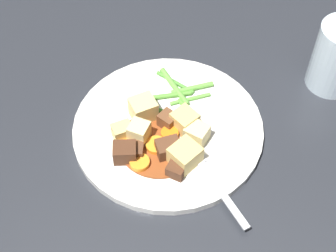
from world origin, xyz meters
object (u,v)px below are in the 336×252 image
Objects in this scene: dinner_plate at (168,128)px; potato_chunk_2 at (122,132)px; meat_chunk_2 at (125,153)px; meat_chunk_3 at (136,150)px; potato_chunk_0 at (185,155)px; carrot_slice_2 at (170,135)px; fork at (209,175)px; potato_chunk_1 at (139,132)px; meat_chunk_4 at (168,149)px; potato_chunk_4 at (197,134)px; carrot_slice_1 at (156,146)px; potato_chunk_3 at (143,109)px; carrot_slice_0 at (125,146)px; potato_chunk_5 at (185,120)px; meat_chunk_1 at (177,169)px; carrot_slice_3 at (140,163)px; meat_chunk_0 at (165,122)px.

dinner_plate is 10.13× the size of potato_chunk_2.
meat_chunk_3 is at bearing 120.65° from meat_chunk_2.
dinner_plate is 0.07m from potato_chunk_0.
fork is (0.06, 0.06, -0.00)m from carrot_slice_2.
potato_chunk_1 is 0.05m from meat_chunk_4.
potato_chunk_4 is (-0.01, 0.11, 0.00)m from potato_chunk_2.
potato_chunk_3 is at bearing -153.05° from carrot_slice_1.
potato_chunk_2 is 0.77× the size of potato_chunk_3.
carrot_slice_0 is at bearing -166.13° from meat_chunk_2.
meat_chunk_4 is (0.02, 0.07, -0.00)m from potato_chunk_2.
carrot_slice_1 is 0.89× the size of meat_chunk_4.
potato_chunk_1 reaches higher than potato_chunk_5.
meat_chunk_1 is (0.08, -0.00, -0.01)m from potato_chunk_5.
potato_chunk_4 is at bearing 105.98° from carrot_slice_0.
carrot_slice_3 is 0.05m from meat_chunk_1.
fork is (0.00, 0.10, -0.00)m from carrot_slice_3.
carrot_slice_2 is at bearing 146.72° from carrot_slice_3.
potato_chunk_3 reaches higher than meat_chunk_4.
potato_chunk_0 is at bearing 102.93° from carrot_slice_3.
meat_chunk_0 is at bearing -80.82° from potato_chunk_5.
meat_chunk_4 is (-0.03, 0.04, 0.01)m from carrot_slice_3.
potato_chunk_4 reaches higher than potato_chunk_2.
meat_chunk_0 is at bearing -136.33° from fork.
potato_chunk_4 is at bearing 115.49° from meat_chunk_2.
meat_chunk_2 is at bearing -111.96° from carrot_slice_3.
dinner_plate is 0.08m from carrot_slice_3.
meat_chunk_2 reaches higher than carrot_slice_3.
potato_chunk_5 is 0.03m from meat_chunk_0.
carrot_slice_1 is 1.06× the size of carrot_slice_3.
fork is (0.09, 0.11, -0.02)m from potato_chunk_3.
potato_chunk_3 is 0.08m from meat_chunk_4.
meat_chunk_4 reaches higher than meat_chunk_3.
potato_chunk_1 is at bearing -77.69° from carrot_slice_2.
carrot_slice_0 is at bearing -49.78° from dinner_plate.
meat_chunk_4 is at bearing 123.70° from carrot_slice_3.
potato_chunk_5 reaches higher than meat_chunk_2.
potato_chunk_3 reaches higher than meat_chunk_0.
carrot_slice_2 is 0.06m from carrot_slice_3.
dinner_plate is 9.14× the size of potato_chunk_4.
potato_chunk_1 reaches higher than carrot_slice_1.
potato_chunk_4 is at bearing 129.14° from meat_chunk_4.
meat_chunk_2 is at bearing -9.73° from potato_chunk_3.
carrot_slice_3 is 0.86× the size of potato_chunk_5.
potato_chunk_0 is 0.07m from meat_chunk_0.
meat_chunk_1 is (0.03, 0.08, 0.00)m from carrot_slice_0.
potato_chunk_5 is (-0.08, 0.05, 0.01)m from carrot_slice_3.
dinner_plate is 10.04× the size of carrot_slice_3.
dinner_plate is at bearing -163.55° from meat_chunk_1.
potato_chunk_2 is (-0.02, -0.01, 0.01)m from carrot_slice_0.
meat_chunk_3 is (-0.00, -0.07, -0.01)m from potato_chunk_0.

